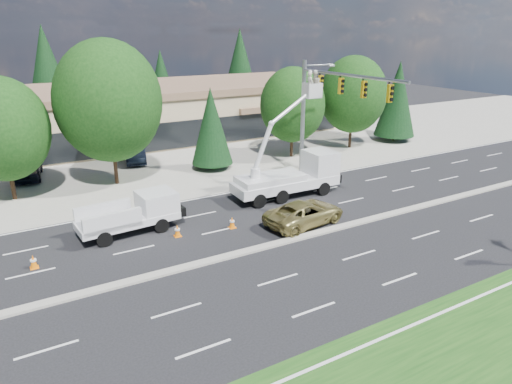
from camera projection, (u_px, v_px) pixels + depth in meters
ground at (245, 253)px, 23.95m from camera, size 140.00×140.00×0.00m
concrete_apron at (138, 162)px, 40.31m from camera, size 140.00×22.00×0.01m
road_median at (245, 252)px, 23.93m from camera, size 120.00×0.55×0.12m
strip_mall at (108, 114)px, 47.52m from camera, size 50.40×15.40×5.50m
tree_front_c at (2, 129)px, 29.90m from camera, size 6.03×6.03×8.36m
tree_front_d at (108, 101)px, 32.74m from camera, size 7.64×7.64×10.61m
tree_front_e at (211, 126)px, 37.35m from camera, size 3.43×3.43×6.76m
tree_front_f at (293, 105)px, 40.72m from camera, size 5.84×5.84×8.10m
tree_front_g at (353, 95)px, 43.85m from camera, size 6.40×6.40×8.88m
tree_front_h at (397, 99)px, 46.92m from camera, size 4.15×4.15×8.18m
tree_back_b at (47, 72)px, 54.32m from camera, size 5.97×5.97×11.77m
tree_back_c at (162, 81)px, 61.43m from camera, size 4.39×4.39×8.65m
tree_back_d at (240, 66)px, 66.56m from camera, size 5.77×5.77×11.38m
signal_mast at (321, 104)px, 32.38m from camera, size 2.76×10.16×9.00m
utility_pickup at (135, 217)px, 26.23m from camera, size 5.77×2.55×2.16m
bucket_truck at (294, 170)px, 31.79m from camera, size 7.73×2.67×8.55m
traffic_cone_a at (33, 262)px, 22.30m from camera, size 0.40×0.40×0.70m
traffic_cone_b at (177, 231)px, 25.75m from camera, size 0.40×0.40×0.70m
traffic_cone_c at (232, 222)px, 26.85m from camera, size 0.40×0.40×0.70m
minivan at (305, 213)px, 27.26m from camera, size 5.50×3.15×1.44m
parked_car_west at (27, 168)px, 35.79m from camera, size 2.60×5.05×1.65m
parked_car_east at (135, 153)px, 40.38m from camera, size 2.77×5.09×1.59m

